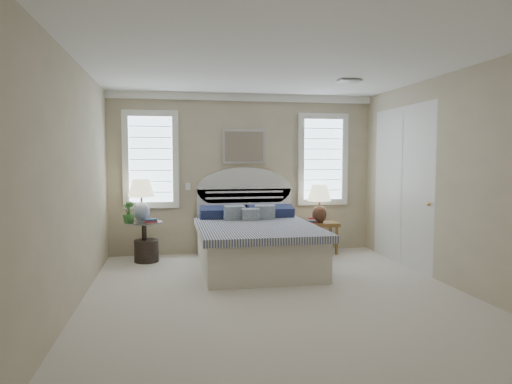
% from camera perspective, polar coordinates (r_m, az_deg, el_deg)
% --- Properties ---
extents(floor, '(4.50, 5.00, 0.01)m').
position_cam_1_polar(floor, '(5.59, 2.60, -12.61)').
color(floor, '#BBB1A0').
rests_on(floor, ground).
extents(ceiling, '(4.50, 5.00, 0.01)m').
position_cam_1_polar(ceiling, '(5.46, 2.70, 15.65)').
color(ceiling, white).
rests_on(ceiling, wall_back).
extents(wall_back, '(4.50, 0.02, 2.70)m').
position_cam_1_polar(wall_back, '(7.81, -1.53, 2.26)').
color(wall_back, beige).
rests_on(wall_back, floor).
extents(wall_left, '(0.02, 5.00, 2.70)m').
position_cam_1_polar(wall_left, '(5.32, -21.69, 1.03)').
color(wall_left, beige).
rests_on(wall_left, floor).
extents(wall_right, '(0.02, 5.00, 2.70)m').
position_cam_1_polar(wall_right, '(6.26, 23.13, 1.43)').
color(wall_right, beige).
rests_on(wall_right, floor).
extents(crown_molding, '(4.50, 0.08, 0.12)m').
position_cam_1_polar(crown_molding, '(7.83, -1.50, 11.73)').
color(crown_molding, white).
rests_on(crown_molding, wall_back).
extents(hvac_vent, '(0.30, 0.20, 0.02)m').
position_cam_1_polar(hvac_vent, '(6.56, 11.58, 13.46)').
color(hvac_vent, '#B2B2B2').
rests_on(hvac_vent, ceiling).
extents(switch_plate, '(0.08, 0.01, 0.12)m').
position_cam_1_polar(switch_plate, '(7.71, -8.50, 0.71)').
color(switch_plate, white).
rests_on(switch_plate, wall_back).
extents(window_left, '(0.90, 0.06, 1.60)m').
position_cam_1_polar(window_left, '(7.70, -13.01, 3.99)').
color(window_left, '#C9E6FF').
rests_on(window_left, wall_back).
extents(window_right, '(0.90, 0.06, 1.60)m').
position_cam_1_polar(window_right, '(8.12, 8.32, 4.06)').
color(window_right, '#C9E6FF').
rests_on(window_right, wall_back).
extents(painting, '(0.74, 0.04, 0.58)m').
position_cam_1_polar(painting, '(7.77, -1.49, 5.72)').
color(painting, silver).
rests_on(painting, wall_back).
extents(closet_door, '(0.02, 1.80, 2.40)m').
position_cam_1_polar(closet_door, '(7.29, 17.74, 0.74)').
color(closet_door, white).
rests_on(closet_door, floor).
extents(bed, '(1.72, 2.28, 1.47)m').
position_cam_1_polar(bed, '(6.89, -0.15, -6.08)').
color(bed, beige).
rests_on(bed, floor).
extents(side_table_left, '(0.56, 0.56, 0.63)m').
position_cam_1_polar(side_table_left, '(7.38, -13.78, -5.51)').
color(side_table_left, black).
rests_on(side_table_left, floor).
extents(nightstand_right, '(0.50, 0.40, 0.53)m').
position_cam_1_polar(nightstand_right, '(7.87, 8.31, -4.82)').
color(nightstand_right, brown).
rests_on(nightstand_right, floor).
extents(floor_pot, '(0.41, 0.41, 0.34)m').
position_cam_1_polar(floor_pot, '(7.40, -13.53, -7.16)').
color(floor_pot, black).
rests_on(floor_pot, floor).
extents(lamp_left, '(0.46, 0.46, 0.67)m').
position_cam_1_polar(lamp_left, '(7.39, -14.14, -0.40)').
color(lamp_left, silver).
rests_on(lamp_left, side_table_left).
extents(lamp_right, '(0.49, 0.49, 0.65)m').
position_cam_1_polar(lamp_right, '(7.75, 7.92, -0.94)').
color(lamp_right, black).
rests_on(lamp_right, nightstand_right).
extents(potted_plant, '(0.24, 0.24, 0.33)m').
position_cam_1_polar(potted_plant, '(7.22, -15.64, -2.47)').
color(potted_plant, '#428033').
rests_on(potted_plant, side_table_left).
extents(books_left, '(0.20, 0.16, 0.05)m').
position_cam_1_polar(books_left, '(7.27, -12.98, -3.49)').
color(books_left, maroon).
rests_on(books_left, side_table_left).
extents(books_right, '(0.17, 0.13, 0.09)m').
position_cam_1_polar(books_right, '(7.75, 7.05, -3.56)').
color(books_right, maroon).
rests_on(books_right, nightstand_right).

